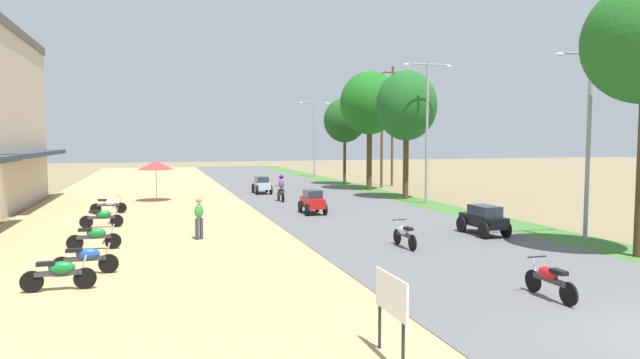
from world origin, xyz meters
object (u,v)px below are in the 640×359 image
parked_motorbike_fifth (109,204)px  utility_pole_near (392,124)px  median_tree_third (370,103)px  streetlamp_near (589,131)px  streetlamp_mid (427,123)px  street_signboard (391,300)px  car_hatchback_red (313,201)px  median_tree_second (406,106)px  car_sedan_black (484,218)px  motorbike_ahead_fourth (281,189)px  parked_motorbike_nearest (60,272)px  vendor_umbrella (156,165)px  median_tree_fourth (345,121)px  parked_motorbike_third (95,236)px  pedestrian_on_shoulder (199,216)px  motorbike_ahead_third (404,234)px  streetlamp_far (314,133)px  utility_pole_far (382,128)px  motorbike_ahead_second (549,278)px  parked_motorbike_fourth (102,217)px  car_sedan_silver (262,184)px  parked_motorbike_second (86,258)px

parked_motorbike_fifth → utility_pole_near: (21.24, 11.82, 4.59)m
median_tree_third → streetlamp_near: 22.20m
streetlamp_mid → utility_pole_near: bearing=74.9°
street_signboard → car_hatchback_red: bearing=78.3°
median_tree_second → car_sedan_black: (-2.87, -13.19, -5.30)m
motorbike_ahead_fourth → parked_motorbike_nearest: bearing=-118.5°
vendor_umbrella → streetlamp_near: 24.42m
median_tree_third → median_tree_fourth: 5.15m
parked_motorbike_third → parked_motorbike_fifth: bearing=91.7°
street_signboard → car_sedan_black: bearing=50.1°
pedestrian_on_shoulder → motorbike_ahead_third: bearing=-28.9°
streetlamp_near → vendor_umbrella: bearing=129.5°
streetlamp_far → utility_pole_far: size_ratio=0.84×
parked_motorbike_nearest → streetlamp_near: 18.34m
median_tree_second → parked_motorbike_fifth: bearing=-173.5°
street_signboard → vendor_umbrella: bearing=98.3°
median_tree_second → streetlamp_far: (0.07, 21.48, -1.52)m
median_tree_second → car_sedan_black: median_tree_second is taller
streetlamp_near → motorbike_ahead_fourth: bearing=116.5°
vendor_umbrella → utility_pole_far: (17.50, 5.47, 2.48)m
pedestrian_on_shoulder → parked_motorbike_fifth: bearing=114.0°
street_signboard → median_tree_fourth: median_tree_fourth is taller
median_tree_second → motorbike_ahead_second: (-6.39, -21.34, -5.47)m
streetlamp_mid → motorbike_ahead_third: streetlamp_mid is taller
parked_motorbike_nearest → street_signboard: (6.29, -6.39, 0.55)m
streetlamp_near → motorbike_ahead_fourth: size_ratio=3.96×
car_sedan_black → motorbike_ahead_third: bearing=-161.1°
utility_pole_near → pedestrian_on_shoulder: bearing=-130.0°
median_tree_second → utility_pole_far: bearing=76.8°
motorbike_ahead_third → motorbike_ahead_fourth: motorbike_ahead_fourth is taller
parked_motorbike_fourth → motorbike_ahead_second: 18.43m
pedestrian_on_shoulder → utility_pole_far: size_ratio=0.18×
median_tree_fourth → utility_pole_near: (3.54, -1.85, -0.35)m
parked_motorbike_fourth → vendor_umbrella: bearing=77.3°
vendor_umbrella → pedestrian_on_shoulder: (1.55, -14.17, -1.34)m
parked_motorbike_fifth → car_sedan_black: 18.65m
streetlamp_mid → motorbike_ahead_third: bearing=-120.8°
parked_motorbike_fourth → streetlamp_near: streetlamp_near is taller
vendor_umbrella → streetlamp_far: streetlamp_far is taller
parked_motorbike_fourth → car_sedan_silver: size_ratio=0.80×
car_hatchback_red → parked_motorbike_nearest: bearing=-130.2°
parked_motorbike_second → motorbike_ahead_second: motorbike_ahead_second is taller
median_tree_third → car_hatchback_red: 15.37m
parked_motorbike_fourth → motorbike_ahead_third: 13.25m
utility_pole_far → streetlamp_near: bearing=-94.7°
streetlamp_mid → car_sedan_black: streetlamp_mid is taller
median_tree_fourth → streetlamp_mid: (0.17, -14.33, -0.61)m
streetlamp_near → car_sedan_black: streetlamp_near is taller
motorbike_ahead_third → car_sedan_black: bearing=18.9°
streetlamp_near → motorbike_ahead_third: size_ratio=3.96×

